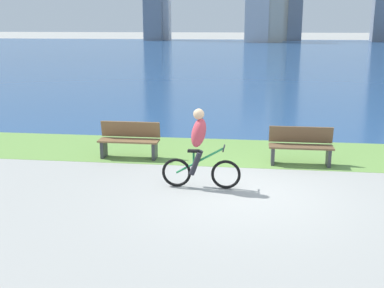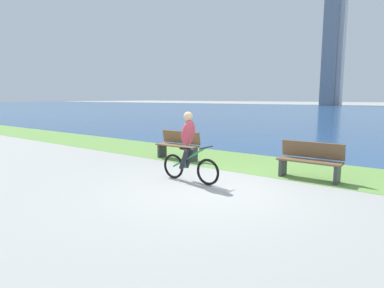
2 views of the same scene
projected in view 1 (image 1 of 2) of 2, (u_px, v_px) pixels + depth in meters
name	position (u px, v px, depth m)	size (l,w,h in m)	color
ground_plane	(241.00, 193.00, 9.58)	(300.00, 300.00, 0.00)	#9E9E99
grass_strip_bayside	(245.00, 152.00, 12.54)	(120.00, 2.77, 0.01)	#6B9947
bay_water_surface	(253.00, 53.00, 53.23)	(300.00, 81.91, 0.00)	navy
cyclist_lead	(199.00, 149.00, 9.68)	(1.62, 0.52, 1.65)	black
bench_near_path	(301.00, 146.00, 11.39)	(1.50, 0.47, 0.90)	brown
bench_far_along_path	(129.00, 140.00, 11.96)	(1.50, 0.47, 0.90)	brown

